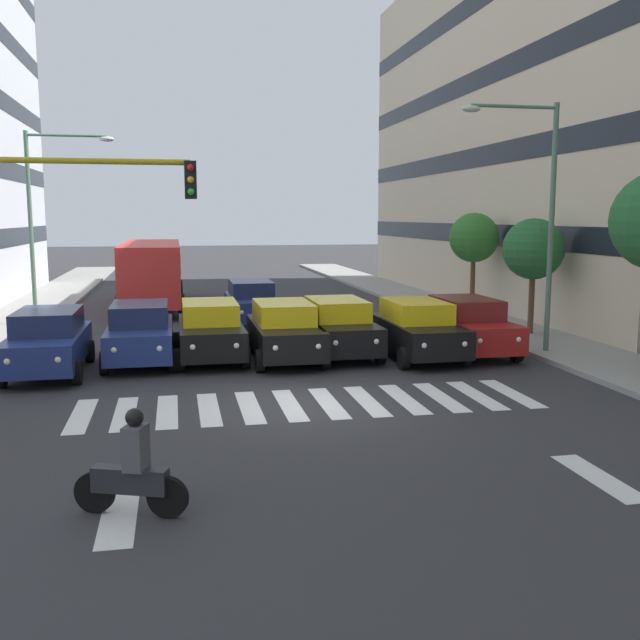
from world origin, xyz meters
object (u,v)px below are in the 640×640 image
object	(u,v)px
car_row2_0	(251,302)
street_tree_1	(533,249)
car_3	(284,331)
traffic_light_gantry	(27,241)
car_0	(468,325)
car_2	(338,327)
car_6	(48,341)
street_tree_2	(474,238)
street_lamp_right	(45,206)
car_1	(417,329)
bus_behind_traffic	(152,268)
motorcycle_with_rider	(132,472)
car_4	(210,330)
street_lamp_left	(537,202)
car_5	(140,332)

from	to	relation	value
car_row2_0	street_tree_1	distance (m)	10.72
street_tree_1	car_3	bearing A→B (deg)	14.40
street_tree_1	traffic_light_gantry	bearing A→B (deg)	27.50
car_0	car_3	distance (m)	5.70
car_0	car_2	world-z (taller)	same
car_6	street_tree_2	xyz separation A→B (m)	(-15.68, -8.19, 2.43)
traffic_light_gantry	street_lamp_right	bearing A→B (deg)	-82.21
car_6	car_row2_0	xyz separation A→B (m)	(-6.29, -7.75, 0.00)
car_1	street_lamp_right	xyz separation A→B (m)	(11.77, -8.61, 3.70)
car_0	bus_behind_traffic	xyz separation A→B (m)	(9.83, -13.61, 0.97)
motorcycle_with_rider	street_tree_2	bearing A→B (deg)	-125.40
car_4	bus_behind_traffic	xyz separation A→B (m)	(2.01, -13.00, 0.97)
car_0	street_tree_1	xyz separation A→B (m)	(-3.37, -2.40, 2.20)
car_2	car_3	size ratio (longest dim) A/B	1.00
car_3	car_row2_0	bearing A→B (deg)	-88.41
car_6	street_lamp_left	bearing A→B (deg)	178.80
bus_behind_traffic	motorcycle_with_rider	world-z (taller)	bus_behind_traffic
car_2	car_3	xyz separation A→B (m)	(1.72, 0.42, 0.00)
car_3	car_6	distance (m)	6.52
car_2	bus_behind_traffic	size ratio (longest dim) A/B	0.42
car_5	motorcycle_with_rider	bearing A→B (deg)	91.83
car_0	street_tree_1	bearing A→B (deg)	-144.58
motorcycle_with_rider	car_row2_0	bearing A→B (deg)	-101.35
car_6	car_1	bearing A→B (deg)	-179.58
motorcycle_with_rider	car_2	bearing A→B (deg)	-116.57
car_6	car_5	bearing A→B (deg)	-156.37
car_3	car_row2_0	world-z (taller)	same
car_3	street_tree_2	xyz separation A→B (m)	(-9.19, -7.68, 2.43)
car_1	car_2	world-z (taller)	same
car_5	bus_behind_traffic	xyz separation A→B (m)	(-0.00, -13.01, 0.97)
car_5	street_tree_2	bearing A→B (deg)	-151.76
car_6	street_tree_1	xyz separation A→B (m)	(-15.57, -2.84, 2.20)
bus_behind_traffic	street_tree_2	world-z (taller)	street_tree_2
car_0	street_tree_2	xyz separation A→B (m)	(-3.48, -7.75, 2.43)
street_lamp_right	car_1	bearing A→B (deg)	143.82
car_6	traffic_light_gantry	world-z (taller)	traffic_light_gantry
car_1	street_lamp_left	bearing A→B (deg)	174.05
car_4	street_lamp_right	size ratio (longest dim) A/B	0.62
car_5	bus_behind_traffic	bearing A→B (deg)	-90.00
bus_behind_traffic	street_tree_2	size ratio (longest dim) A/B	2.49
car_5	car_6	size ratio (longest dim) A/B	1.00
car_4	street_tree_2	size ratio (longest dim) A/B	1.05
car_row2_0	motorcycle_with_rider	distance (m)	18.15
car_4	street_tree_1	world-z (taller)	street_tree_1
car_0	car_3	size ratio (longest dim) A/B	1.00
car_0	motorcycle_with_rider	distance (m)	14.14
car_4	motorcycle_with_rider	bearing A→B (deg)	81.53
car_1	car_row2_0	bearing A→B (deg)	-61.60
street_lamp_right	car_5	bearing A→B (deg)	115.78
street_lamp_left	street_tree_2	distance (m)	8.75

